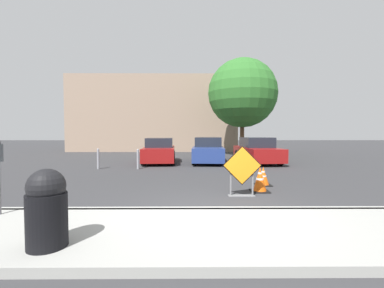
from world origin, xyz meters
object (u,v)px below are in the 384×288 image
object	(u,v)px
traffic_cone_nearest	(260,179)
parked_car_second	(208,151)
parked_car_nearest	(160,151)
road_closed_sign	(242,170)
trash_bin	(47,208)
parked_car_third	(257,151)
bollard_second	(98,158)
bollard_nearest	(138,158)
traffic_cone_second	(263,176)

from	to	relation	value
traffic_cone_nearest	parked_car_second	bearing A→B (deg)	97.40
traffic_cone_nearest	parked_car_nearest	size ratio (longest dim) A/B	0.18
road_closed_sign	trash_bin	distance (m)	4.82
parked_car_third	bollard_second	size ratio (longest dim) A/B	4.40
traffic_cone_nearest	parked_car_third	size ratio (longest dim) A/B	0.17
traffic_cone_nearest	bollard_nearest	size ratio (longest dim) A/B	0.77
parked_car_nearest	parked_car_second	bearing A→B (deg)	179.84
traffic_cone_nearest	parked_car_second	size ratio (longest dim) A/B	0.17
road_closed_sign	bollard_nearest	size ratio (longest dim) A/B	1.43
parked_car_third	trash_bin	distance (m)	12.87
parked_car_second	traffic_cone_second	bearing A→B (deg)	105.08
parked_car_second	parked_car_nearest	bearing A→B (deg)	6.72
bollard_nearest	trash_bin	bearing A→B (deg)	-86.62
traffic_cone_nearest	trash_bin	distance (m)	5.70
traffic_cone_nearest	bollard_nearest	xyz separation A→B (m)	(-4.59, 4.83, 0.15)
traffic_cone_second	bollard_nearest	distance (m)	6.31
traffic_cone_nearest	parked_car_second	distance (m)	7.76
road_closed_sign	trash_bin	size ratio (longest dim) A/B	1.26
trash_bin	bollard_nearest	size ratio (longest dim) A/B	1.13
road_closed_sign	parked_car_third	distance (m)	8.41
parked_car_nearest	parked_car_third	xyz separation A→B (m)	(5.73, -0.09, 0.02)
parked_car_second	bollard_nearest	size ratio (longest dim) A/B	4.60
road_closed_sign	traffic_cone_nearest	size ratio (longest dim) A/B	1.85
traffic_cone_second	bollard_nearest	size ratio (longest dim) A/B	0.63
parked_car_nearest	bollard_nearest	world-z (taller)	parked_car_nearest
traffic_cone_second	traffic_cone_nearest	bearing A→B (deg)	-111.61
bollard_second	parked_car_second	bearing A→B (deg)	27.44
parked_car_second	trash_bin	size ratio (longest dim) A/B	4.07
road_closed_sign	bollard_nearest	distance (m)	6.69
traffic_cone_second	trash_bin	world-z (taller)	trash_bin
traffic_cone_nearest	bollard_second	bearing A→B (deg)	143.42
road_closed_sign	bollard_second	distance (m)	7.97
traffic_cone_nearest	bollard_second	xyz separation A→B (m)	(-6.50, 4.83, 0.16)
traffic_cone_second	bollard_nearest	bearing A→B (deg)	141.66
parked_car_nearest	road_closed_sign	bearing A→B (deg)	108.46
parked_car_second	trash_bin	bearing A→B (deg)	78.99
traffic_cone_nearest	parked_car_nearest	xyz separation A→B (m)	(-3.87, 7.54, 0.31)
parked_car_second	bollard_second	xyz separation A→B (m)	(-5.51, -2.86, -0.16)
bollard_second	traffic_cone_nearest	bearing A→B (deg)	-36.58
road_closed_sign	parked_car_nearest	size ratio (longest dim) A/B	0.34
bollard_nearest	bollard_second	world-z (taller)	bollard_second
parked_car_second	parked_car_third	xyz separation A→B (m)	(2.86, -0.24, -0.00)
parked_car_nearest	trash_bin	bearing A→B (deg)	85.84
traffic_cone_second	road_closed_sign	bearing A→B (deg)	-124.17
road_closed_sign	parked_car_second	world-z (taller)	parked_car_second
traffic_cone_nearest	trash_bin	bearing A→B (deg)	-135.65
traffic_cone_second	trash_bin	xyz separation A→B (m)	(-4.43, -4.89, 0.40)
traffic_cone_nearest	parked_car_nearest	world-z (taller)	parked_car_nearest
traffic_cone_nearest	parked_car_nearest	bearing A→B (deg)	117.15
parked_car_second	trash_bin	world-z (taller)	parked_car_second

